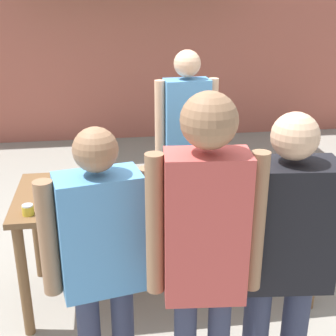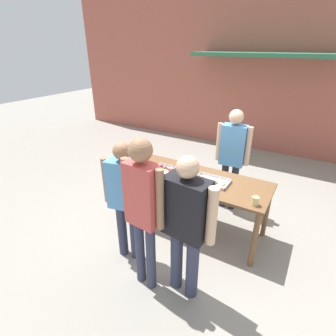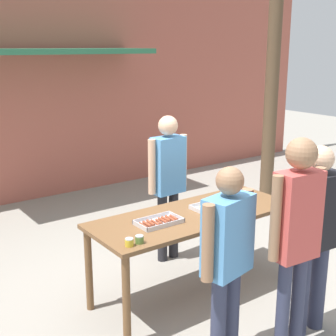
{
  "view_description": "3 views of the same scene",
  "coord_description": "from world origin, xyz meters",
  "views": [
    {
      "loc": [
        -0.42,
        -3.01,
        2.22
      ],
      "look_at": [
        0.0,
        0.0,
        1.02
      ],
      "focal_mm": 50.0,
      "sensor_mm": 36.0,
      "label": 1
    },
    {
      "loc": [
        1.38,
        -3.08,
        2.61
      ],
      "look_at": [
        -0.44,
        -0.02,
        0.92
      ],
      "focal_mm": 28.0,
      "sensor_mm": 36.0,
      "label": 2
    },
    {
      "loc": [
        -2.78,
        -3.38,
        2.48
      ],
      "look_at": [
        0.27,
        0.81,
        1.12
      ],
      "focal_mm": 50.0,
      "sensor_mm": 36.0,
      "label": 3
    }
  ],
  "objects": [
    {
      "name": "ground_plane",
      "position": [
        0.0,
        0.0,
        0.0
      ],
      "size": [
        24.0,
        24.0,
        0.0
      ],
      "primitive_type": "plane",
      "color": "gray"
    },
    {
      "name": "serving_table",
      "position": [
        0.0,
        0.0,
        0.77
      ],
      "size": [
        2.13,
        0.82,
        0.87
      ],
      "color": "brown",
      "rests_on": "ground"
    },
    {
      "name": "food_tray_sausages",
      "position": [
        -0.44,
        -0.02,
        0.89
      ],
      "size": [
        0.42,
        0.25,
        0.04
      ],
      "color": "silver",
      "rests_on": "serving_table"
    },
    {
      "name": "food_tray_buns",
      "position": [
        0.25,
        -0.02,
        0.89
      ],
      "size": [
        0.47,
        0.3,
        0.07
      ],
      "color": "silver",
      "rests_on": "serving_table"
    },
    {
      "name": "condiment_jar_mustard",
      "position": [
        -0.93,
        -0.29,
        0.91
      ],
      "size": [
        0.07,
        0.07,
        0.07
      ],
      "color": "gold",
      "rests_on": "serving_table"
    },
    {
      "name": "condiment_jar_ketchup",
      "position": [
        -0.83,
        -0.29,
        0.91
      ],
      "size": [
        0.07,
        0.07,
        0.07
      ],
      "color": "#567A38",
      "rests_on": "serving_table"
    },
    {
      "name": "beer_cup",
      "position": [
        0.92,
        -0.29,
        0.93
      ],
      "size": [
        0.08,
        0.08,
        0.11
      ],
      "color": "#DBC67A",
      "rests_on": "serving_table"
    },
    {
      "name": "person_server_behind_table",
      "position": [
        0.27,
        0.81,
        1.04
      ],
      "size": [
        0.55,
        0.23,
        1.73
      ],
      "rotation": [
        0.0,
        0.0,
        0.06
      ],
      "color": "#232328",
      "rests_on": "ground"
    },
    {
      "name": "person_customer_holding_hotdog",
      "position": [
        -0.47,
        -0.98,
        0.97
      ],
      "size": [
        0.58,
        0.3,
        1.63
      ],
      "rotation": [
        0.0,
        0.0,
        3.34
      ],
      "color": "#333851",
      "rests_on": "ground"
    },
    {
      "name": "person_customer_with_cup",
      "position": [
        0.42,
        -1.11,
        1.0
      ],
      "size": [
        0.67,
        0.3,
        1.7
      ],
      "rotation": [
        0.0,
        0.0,
        3.04
      ],
      "color": "#333851",
      "rests_on": "ground"
    },
    {
      "name": "person_customer_waiting_in_line",
      "position": [
        -0.01,
        -1.25,
        1.13
      ],
      "size": [
        0.52,
        0.24,
        1.83
      ],
      "rotation": [
        0.0,
        0.0,
        3.05
      ],
      "color": "#333851",
      "rests_on": "ground"
    }
  ]
}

